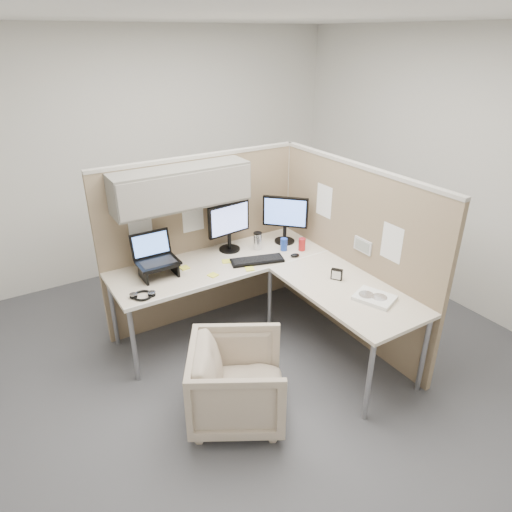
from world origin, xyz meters
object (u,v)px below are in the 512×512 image
office_chair (238,379)px  monitor_left (229,223)px  desk (266,277)px  keyboard (257,260)px

office_chair → monitor_left: bearing=3.5°
desk → keyboard: (0.05, 0.23, 0.05)m
desk → office_chair: 0.99m
monitor_left → keyboard: bearing=-82.2°
desk → monitor_left: (-0.04, 0.58, 0.32)m
desk → monitor_left: bearing=93.7°
monitor_left → keyboard: monitor_left is taller
desk → keyboard: keyboard is taller
desk → office_chair: bearing=-135.4°
desk → monitor_left: 0.66m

